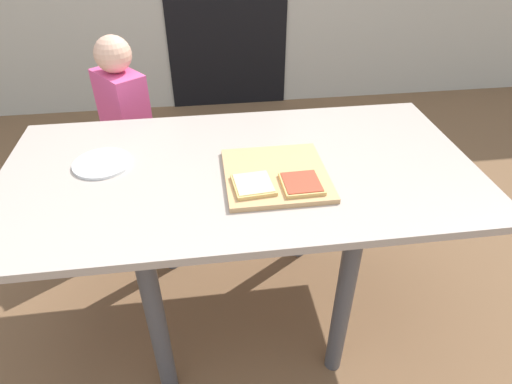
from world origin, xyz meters
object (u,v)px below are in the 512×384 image
Objects in this scene: dining_table at (241,190)px; pizza_slice_near_left at (253,185)px; cutting_board at (276,175)px; child_left at (128,131)px; plate_white_left at (102,163)px; pizza_slice_near_right at (302,183)px.

dining_table is 0.19m from pizza_slice_near_left.
cutting_board is 0.34× the size of child_left.
plate_white_left reaches higher than dining_table.
pizza_slice_near_left is at bearing -58.15° from child_left.
pizza_slice_near_right reaches higher than cutting_board.
plate_white_left is at bearing 170.42° from dining_table.
dining_table is 0.47m from plate_white_left.
pizza_slice_near_left is 0.71× the size of plate_white_left.
child_left is (-0.46, 0.63, -0.07)m from dining_table.
pizza_slice_near_right is 1.03m from child_left.
plate_white_left is (-0.45, 0.08, 0.10)m from dining_table.
pizza_slice_near_left is at bearing -24.49° from plate_white_left.
cutting_board is at bearing -15.04° from plate_white_left.
pizza_slice_near_right is (0.17, -0.16, 0.12)m from dining_table.
plate_white_left is at bearing 164.96° from cutting_board.
cutting_board is 0.58m from plate_white_left.
pizza_slice_near_right is at bearing -51.68° from cutting_board.
pizza_slice_near_left is 0.15m from pizza_slice_near_right.
cutting_board is at bearing 39.88° from pizza_slice_near_left.
pizza_slice_near_left is 1.06× the size of pizza_slice_near_right.
plate_white_left is (-0.56, 0.15, -0.00)m from cutting_board.
pizza_slice_near_right is 0.68× the size of plate_white_left.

